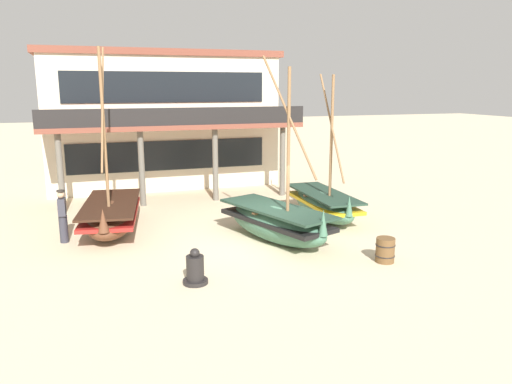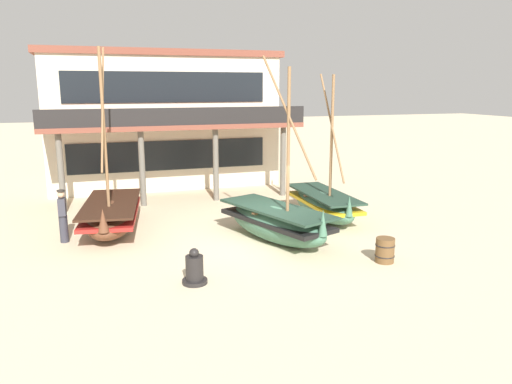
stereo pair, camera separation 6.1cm
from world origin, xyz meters
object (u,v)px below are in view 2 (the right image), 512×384
object	(u,v)px
fishing_boat_centre_large	(276,222)
fisherman_by_hull	(63,217)
harbor_building_main	(160,118)
fishing_boat_near_left	(111,215)
fishing_boat_far_right	(324,204)
wooden_barrel	(385,250)
capstan_winch	(195,270)

from	to	relation	value
fishing_boat_centre_large	fisherman_by_hull	distance (m)	6.71
fishing_boat_centre_large	fisherman_by_hull	bearing A→B (deg)	162.27
harbor_building_main	fisherman_by_hull	bearing A→B (deg)	-114.91
fishing_boat_near_left	fishing_boat_far_right	distance (m)	7.59
wooden_barrel	harbor_building_main	world-z (taller)	harbor_building_main
fishing_boat_near_left	fishing_boat_centre_large	distance (m)	5.65
fishing_boat_near_left	harbor_building_main	xyz separation A→B (m)	(2.96, 8.83, 2.68)
fishing_boat_centre_large	harbor_building_main	bearing A→B (deg)	99.45
capstan_winch	fishing_boat_far_right	bearing A→B (deg)	38.12
fishing_boat_near_left	capstan_winch	bearing A→B (deg)	-72.19
fishing_boat_far_right	fisherman_by_hull	bearing A→B (deg)	179.72
fishing_boat_far_right	harbor_building_main	bearing A→B (deg)	115.43
fishing_boat_far_right	wooden_barrel	xyz separation A→B (m)	(-0.47, -4.78, -0.21)
fishing_boat_near_left	capstan_winch	world-z (taller)	fishing_boat_near_left
fishing_boat_centre_large	capstan_winch	distance (m)	4.09
fishing_boat_far_right	fisherman_by_hull	size ratio (longest dim) A/B	3.13
wooden_barrel	fishing_boat_near_left	bearing A→B (deg)	141.70
capstan_winch	harbor_building_main	size ratio (longest dim) A/B	0.08
fishing_boat_near_left	fishing_boat_centre_large	xyz separation A→B (m)	(4.90, -2.80, 0.05)
fisherman_by_hull	harbor_building_main	world-z (taller)	harbor_building_main
harbor_building_main	fishing_boat_near_left	bearing A→B (deg)	-108.56
fisherman_by_hull	capstan_winch	distance (m)	5.64
wooden_barrel	fisherman_by_hull	bearing A→B (deg)	150.60
fisherman_by_hull	capstan_winch	size ratio (longest dim) A/B	1.84
capstan_winch	fishing_boat_centre_large	bearing A→B (deg)	38.97
capstan_winch	harbor_building_main	xyz separation A→B (m)	(1.24, 14.20, 2.89)
fishing_boat_near_left	fishing_boat_centre_large	bearing A→B (deg)	-29.78
fishing_boat_far_right	harbor_building_main	world-z (taller)	harbor_building_main
fishing_boat_centre_large	fisherman_by_hull	world-z (taller)	fishing_boat_centre_large
fisherman_by_hull	wooden_barrel	distance (m)	9.84
capstan_winch	wooden_barrel	world-z (taller)	capstan_winch
fishing_boat_near_left	wooden_barrel	world-z (taller)	fishing_boat_near_left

